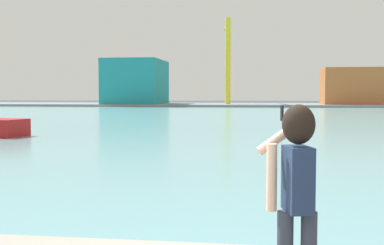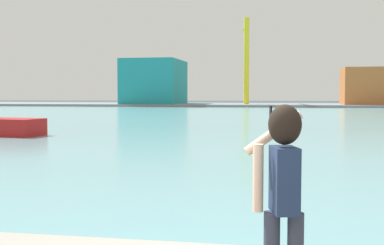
{
  "view_description": "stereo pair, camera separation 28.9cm",
  "coord_description": "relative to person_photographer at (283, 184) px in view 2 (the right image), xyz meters",
  "views": [
    {
      "loc": [
        0.74,
        -4.01,
        2.4
      ],
      "look_at": [
        -0.29,
        3.19,
        1.98
      ],
      "focal_mm": 46.91,
      "sensor_mm": 36.0,
      "label": 1
    },
    {
      "loc": [
        1.02,
        -3.96,
        2.4
      ],
      "look_at": [
        -0.29,
        3.19,
        1.98
      ],
      "focal_mm": 46.91,
      "sensor_mm": 36.0,
      "label": 2
    }
  ],
  "objects": [
    {
      "name": "person_photographer",
      "position": [
        0.0,
        0.0,
        0.0
      ],
      "size": [
        0.53,
        0.54,
        1.74
      ],
      "rotation": [
        0.0,
        0.0,
        1.8
      ],
      "color": "#2D3342",
      "rests_on": "quay_promenade"
    },
    {
      "name": "far_shore_dock",
      "position": [
        -1.02,
        91.68,
        -1.42
      ],
      "size": [
        140.0,
        20.0,
        0.43
      ],
      "primitive_type": "cube",
      "color": "gray",
      "rests_on": "ground_plane"
    },
    {
      "name": "port_crane",
      "position": [
        -7.01,
        89.85,
        8.53
      ],
      "size": [
        2.14,
        11.61,
        15.82
      ],
      "color": "yellow",
      "rests_on": "far_shore_dock"
    },
    {
      "name": "warehouse_left",
      "position": [
        -24.59,
        89.72,
        2.98
      ],
      "size": [
        10.23,
        13.97,
        8.36
      ],
      "primitive_type": "cube",
      "color": "teal",
      "rests_on": "far_shore_dock"
    },
    {
      "name": "ground_plane",
      "position": [
        -1.02,
        49.68,
        -1.63
      ],
      "size": [
        220.0,
        220.0,
        0.0
      ],
      "primitive_type": "plane",
      "color": "#334751"
    },
    {
      "name": "harbor_water",
      "position": [
        -1.02,
        51.68,
        -1.62
      ],
      "size": [
        140.0,
        100.0,
        0.02
      ],
      "primitive_type": "cube",
      "color": "#6BA8B2",
      "rests_on": "ground_plane"
    }
  ]
}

